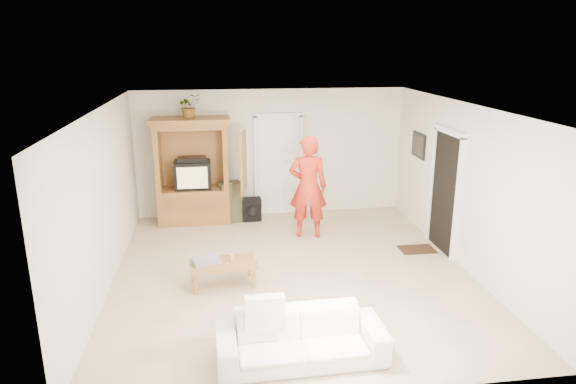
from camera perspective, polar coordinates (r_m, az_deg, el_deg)
name	(u,v)px	position (r m, az deg, el deg)	size (l,w,h in m)	color
floor	(292,272)	(8.20, 0.47, -8.92)	(6.00, 6.00, 0.00)	tan
ceiling	(293,107)	(7.47, 0.52, 9.43)	(6.00, 6.00, 0.00)	white
wall_back	(271,153)	(10.63, -1.88, 4.38)	(5.50, 5.50, 0.00)	silver
wall_front	(338,282)	(4.98, 5.63, -9.92)	(5.50, 5.50, 0.00)	silver
wall_left	(103,201)	(7.84, -19.82, -0.95)	(6.00, 6.00, 0.00)	silver
wall_right	(464,187)	(8.57, 19.00, 0.56)	(6.00, 6.00, 0.00)	silver
armoire	(194,178)	(10.34, -10.38, 1.55)	(1.82, 1.14, 2.10)	#905E2C
door_back	(279,166)	(10.67, -1.05, 2.90)	(0.85, 0.05, 2.04)	white
doorway_right	(445,193)	(9.15, 17.05, -0.12)	(0.05, 0.90, 2.04)	black
framed_picture	(419,145)	(10.18, 14.32, 5.07)	(0.03, 0.60, 0.48)	black
doormat	(417,249)	(9.31, 14.14, -6.20)	(0.60, 0.40, 0.02)	#382316
plant	(189,106)	(10.05, -10.94, 9.36)	(0.41, 0.36, 0.46)	#4C7238
man	(308,187)	(9.38, 2.24, 0.57)	(0.70, 0.46, 1.91)	red
sofa	(301,338)	(6.04, 1.46, -15.91)	(1.91, 0.75, 0.56)	white
coffee_table	(223,265)	(7.75, -7.22, -8.06)	(1.03, 0.64, 0.36)	#A16F37
towel	(206,261)	(7.72, -9.10, -7.54)	(0.38, 0.28, 0.08)	#CE4462
candle	(232,257)	(7.75, -6.26, -7.23)	(0.08, 0.08, 0.10)	tan
backpack_black	(252,210)	(10.41, -4.05, -2.00)	(0.38, 0.22, 0.47)	black
backpack_olive	(231,202)	(10.39, -6.40, -1.10)	(0.43, 0.32, 0.81)	#47442B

